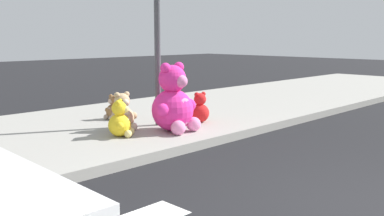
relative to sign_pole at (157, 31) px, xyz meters
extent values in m
cube|color=#9E9B93|center=(-1.00, 0.80, -1.77)|extent=(28.00, 4.40, 0.15)
cylinder|color=#4C4C51|center=(0.00, 0.00, -0.10)|extent=(0.11, 0.11, 3.20)
sphere|color=#F22D93|center=(-0.15, -0.55, -1.34)|extent=(0.72, 0.72, 0.72)
ellipsoid|color=pink|center=(-0.13, -0.81, -1.34)|extent=(0.41, 0.19, 0.47)
sphere|color=#F22D93|center=(-0.15, -0.55, -0.80)|extent=(0.47, 0.47, 0.47)
sphere|color=pink|center=(-0.13, -0.75, -0.83)|extent=(0.22, 0.22, 0.22)
sphere|color=#F22D93|center=(0.02, -0.53, -0.61)|extent=(0.18, 0.18, 0.18)
sphere|color=#F22D93|center=(0.20, -0.61, -1.28)|extent=(0.23, 0.23, 0.23)
sphere|color=pink|center=(0.07, -0.84, -1.57)|extent=(0.25, 0.25, 0.25)
sphere|color=#F22D93|center=(-0.31, -0.56, -0.61)|extent=(0.18, 0.18, 0.18)
sphere|color=#F22D93|center=(-0.48, -0.67, -1.28)|extent=(0.23, 0.23, 0.23)
sphere|color=pink|center=(-0.32, -0.87, -1.57)|extent=(0.25, 0.25, 0.25)
sphere|color=olive|center=(-0.24, 1.06, -1.55)|extent=(0.30, 0.30, 0.30)
ellipsoid|color=tan|center=(-0.35, 1.05, -1.55)|extent=(0.09, 0.17, 0.19)
sphere|color=olive|center=(-0.24, 1.06, -1.32)|extent=(0.20, 0.20, 0.20)
sphere|color=tan|center=(-0.33, 1.05, -1.34)|extent=(0.09, 0.09, 0.09)
sphere|color=olive|center=(-0.23, 1.00, -1.25)|extent=(0.07, 0.07, 0.07)
sphere|color=olive|center=(-0.26, 0.92, -1.53)|extent=(0.09, 0.09, 0.09)
sphere|color=tan|center=(-0.36, 0.96, -1.65)|extent=(0.10, 0.10, 0.10)
sphere|color=olive|center=(-0.25, 1.13, -1.25)|extent=(0.07, 0.07, 0.07)
sphere|color=olive|center=(-0.30, 1.20, -1.53)|extent=(0.09, 0.09, 0.09)
sphere|color=tan|center=(-0.38, 1.13, -1.65)|extent=(0.10, 0.10, 0.10)
sphere|color=red|center=(0.72, -0.37, -1.52)|extent=(0.35, 0.35, 0.35)
ellipsoid|color=#DB7B7B|center=(0.74, -0.24, -1.52)|extent=(0.20, 0.10, 0.23)
sphere|color=red|center=(0.72, -0.37, -1.26)|extent=(0.23, 0.23, 0.23)
sphere|color=#DB7B7B|center=(0.73, -0.27, -1.27)|extent=(0.11, 0.11, 0.11)
sphere|color=red|center=(0.64, -0.36, -1.16)|extent=(0.09, 0.09, 0.09)
sphere|color=red|center=(0.56, -0.30, -1.49)|extent=(0.11, 0.11, 0.11)
sphere|color=#DB7B7B|center=(0.64, -0.20, -1.64)|extent=(0.12, 0.12, 0.12)
sphere|color=red|center=(0.80, -0.38, -1.16)|extent=(0.09, 0.09, 0.09)
sphere|color=red|center=(0.89, -0.34, -1.49)|extent=(0.11, 0.11, 0.11)
sphere|color=#DB7B7B|center=(0.84, -0.23, -1.64)|extent=(0.12, 0.12, 0.12)
sphere|color=tan|center=(-0.71, 0.12, -1.49)|extent=(0.41, 0.41, 0.41)
ellipsoid|color=beige|center=(-0.73, -0.02, -1.49)|extent=(0.23, 0.12, 0.27)
sphere|color=tan|center=(-0.71, 0.12, -1.19)|extent=(0.27, 0.27, 0.27)
sphere|color=beige|center=(-0.73, 0.01, -1.20)|extent=(0.12, 0.12, 0.12)
sphere|color=tan|center=(-0.62, 0.11, -1.08)|extent=(0.10, 0.10, 0.10)
sphere|color=tan|center=(-0.53, 0.05, -1.46)|extent=(0.13, 0.13, 0.13)
sphere|color=beige|center=(-0.62, -0.06, -1.63)|extent=(0.14, 0.14, 0.14)
sphere|color=tan|center=(-0.81, 0.13, -1.08)|extent=(0.10, 0.10, 0.10)
sphere|color=tan|center=(-0.91, 0.09, -1.46)|extent=(0.13, 0.13, 0.13)
sphere|color=beige|center=(-0.85, -0.04, -1.63)|extent=(0.14, 0.14, 0.14)
sphere|color=yellow|center=(-1.05, -0.25, -1.51)|extent=(0.37, 0.37, 0.37)
ellipsoid|color=#F0DB80|center=(-0.96, -0.35, -1.51)|extent=(0.21, 0.20, 0.24)
sphere|color=yellow|center=(-1.05, -0.25, -1.23)|extent=(0.24, 0.24, 0.24)
sphere|color=#F0DB80|center=(-0.98, -0.33, -1.25)|extent=(0.11, 0.11, 0.11)
sphere|color=yellow|center=(-0.98, -0.20, -1.14)|extent=(0.09, 0.09, 0.09)
sphere|color=yellow|center=(-0.88, -0.17, -1.48)|extent=(0.12, 0.12, 0.12)
sphere|color=#F0DB80|center=(-0.86, -0.30, -1.63)|extent=(0.13, 0.13, 0.13)
sphere|color=yellow|center=(-1.11, -0.31, -1.14)|extent=(0.09, 0.09, 0.09)
sphere|color=yellow|center=(-1.15, -0.41, -1.48)|extent=(0.12, 0.12, 0.12)
sphere|color=#F0DB80|center=(-1.02, -0.44, -1.63)|extent=(0.13, 0.13, 0.13)
camera|label=1|loc=(-5.07, -5.93, -0.10)|focal=40.38mm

